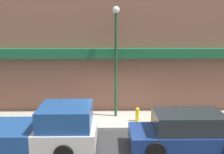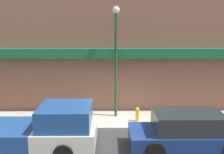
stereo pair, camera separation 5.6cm
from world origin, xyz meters
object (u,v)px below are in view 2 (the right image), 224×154
(pickup_truck, at_px, (32,131))
(street_lamp, at_px, (116,50))
(fire_hydrant, at_px, (137,114))
(parked_car, at_px, (187,131))

(pickup_truck, relative_size, street_lamp, 1.03)
(pickup_truck, distance_m, fire_hydrant, 5.08)
(pickup_truck, height_order, street_lamp, street_lamp)
(fire_hydrant, bearing_deg, street_lamp, 143.63)
(fire_hydrant, relative_size, street_lamp, 0.13)
(parked_car, relative_size, fire_hydrant, 6.37)
(pickup_truck, bearing_deg, street_lamp, 46.27)
(pickup_truck, xyz_separation_m, parked_car, (6.03, -0.00, -0.06))
(fire_hydrant, height_order, street_lamp, street_lamp)
(fire_hydrant, distance_m, street_lamp, 3.39)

